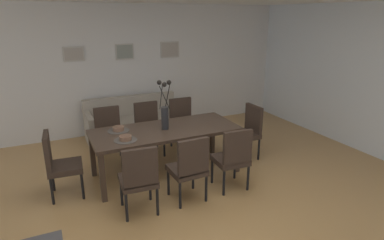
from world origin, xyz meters
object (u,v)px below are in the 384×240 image
at_px(dining_chair_near_right, 109,132).
at_px(dining_chair_far_left, 189,166).
at_px(sofa, 135,124).
at_px(dining_chair_mid_right, 183,121).
at_px(centerpiece_vase, 165,111).
at_px(framed_picture_center, 125,52).
at_px(dining_chair_far_right, 148,126).
at_px(dining_chair_head_east, 248,129).
at_px(bowl_near_left, 125,138).
at_px(dining_chair_head_west, 58,162).
at_px(dining_chair_near_left, 139,177).
at_px(dining_table, 165,133).
at_px(framed_picture_right, 170,50).
at_px(dining_chair_mid_left, 233,156).
at_px(bowl_near_right, 118,128).
at_px(framed_picture_left, 74,54).

xyz_separation_m(dining_chair_near_right, dining_chair_far_left, (0.68, -1.74, 0.00)).
bearing_deg(sofa, dining_chair_mid_right, -52.32).
distance_m(centerpiece_vase, framed_picture_center, 2.33).
xyz_separation_m(dining_chair_far_right, dining_chair_head_east, (1.49, -0.89, 0.00)).
distance_m(dining_chair_near_right, dining_chair_far_right, 0.70).
bearing_deg(sofa, bowl_near_left, -108.51).
distance_m(dining_chair_far_right, dining_chair_head_west, 1.80).
bearing_deg(dining_chair_head_east, dining_chair_near_right, 158.56).
relative_size(dining_chair_near_left, sofa, 0.49).
xyz_separation_m(dining_table, sofa, (0.00, 1.76, -0.39)).
bearing_deg(dining_chair_mid_right, dining_chair_head_west, -157.55).
height_order(dining_table, dining_chair_far_left, dining_chair_far_left).
bearing_deg(dining_table, framed_picture_right, 66.49).
height_order(dining_chair_near_right, sofa, dining_chair_near_right).
bearing_deg(framed_picture_right, centerpiece_vase, -113.51).
height_order(dining_table, dining_chair_mid_left, dining_chair_mid_left).
xyz_separation_m(dining_chair_near_left, dining_chair_far_right, (0.69, 1.78, 0.00)).
relative_size(dining_chair_mid_right, bowl_near_right, 5.41).
height_order(framed_picture_left, framed_picture_center, framed_picture_center).
relative_size(bowl_near_right, framed_picture_left, 0.44).
bearing_deg(dining_chair_far_right, bowl_near_right, -134.74).
relative_size(dining_table, dining_chair_far_left, 2.39).
xyz_separation_m(dining_chair_head_west, dining_chair_head_east, (3.04, 0.02, 0.00)).
distance_m(dining_chair_near_left, centerpiece_vase, 1.24).
bearing_deg(framed_picture_left, dining_table, -66.49).
xyz_separation_m(centerpiece_vase, bowl_near_right, (-0.66, 0.21, -0.24)).
height_order(dining_table, centerpiece_vase, centerpiece_vase).
bearing_deg(dining_chair_mid_left, framed_picture_left, 118.08).
xyz_separation_m(dining_chair_near_left, dining_chair_mid_left, (1.36, 0.04, 0.00)).
bearing_deg(dining_chair_near_right, dining_chair_near_left, -89.96).
xyz_separation_m(framed_picture_center, framed_picture_right, (0.98, -0.00, 0.00)).
relative_size(dining_table, framed_picture_center, 5.96).
distance_m(dining_table, dining_chair_head_east, 1.51).
xyz_separation_m(dining_table, dining_chair_head_east, (1.50, -0.00, -0.16)).
distance_m(dining_chair_mid_right, framed_picture_center, 1.91).
bearing_deg(framed_picture_left, framed_picture_center, -0.00).
bearing_deg(dining_chair_mid_right, dining_chair_near_right, -178.52).
bearing_deg(bowl_near_right, dining_chair_mid_left, -38.58).
xyz_separation_m(sofa, framed_picture_left, (-0.98, 0.48, 1.39)).
bearing_deg(dining_chair_far_left, framed_picture_right, 72.61).
relative_size(dining_table, framed_picture_right, 5.30).
relative_size(dining_chair_near_left, dining_chair_far_right, 1.00).
relative_size(dining_chair_head_east, bowl_near_left, 5.41).
relative_size(bowl_near_left, framed_picture_left, 0.44).
bearing_deg(dining_chair_far_left, bowl_near_right, 120.97).
bearing_deg(sofa, dining_chair_head_east, -49.60).
relative_size(framed_picture_left, framed_picture_right, 0.94).
xyz_separation_m(dining_chair_far_left, dining_chair_head_east, (1.51, 0.88, 0.00)).
xyz_separation_m(dining_chair_near_right, dining_chair_head_east, (2.19, -0.86, 0.00)).
bearing_deg(framed_picture_right, dining_chair_head_east, -76.81).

